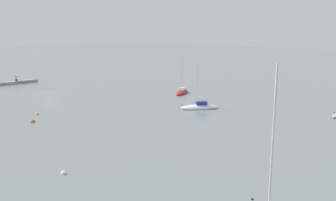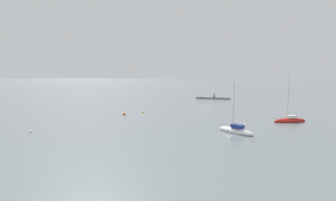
{
  "view_description": "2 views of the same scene",
  "coord_description": "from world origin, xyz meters",
  "px_view_note": "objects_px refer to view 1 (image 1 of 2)",
  "views": [
    {
      "loc": [
        33.69,
        67.1,
        12.24
      ],
      "look_at": [
        -2.89,
        31.79,
        2.2
      ],
      "focal_mm": 36.58,
      "sensor_mm": 36.0,
      "label": 1
    },
    {
      "loc": [
        -11.0,
        75.43,
        9.02
      ],
      "look_at": [
        5.18,
        17.75,
        2.87
      ],
      "focal_mm": 30.83,
      "sensor_mm": 36.0,
      "label": 2
    }
  ],
  "objects_px": {
    "mooring_buoy_far": "(37,114)",
    "sailboat_white_mid": "(200,107)",
    "umbrella_open_navy": "(16,77)",
    "mooring_buoy_mid": "(33,122)",
    "sailboat_red_near": "(182,92)",
    "person_seated_blue_left": "(16,80)",
    "mooring_buoy_near": "(63,173)"
  },
  "relations": [
    {
      "from": "mooring_buoy_far",
      "to": "sailboat_white_mid",
      "type": "bearing_deg",
      "value": 142.76
    },
    {
      "from": "umbrella_open_navy",
      "to": "mooring_buoy_mid",
      "type": "distance_m",
      "value": 41.44
    },
    {
      "from": "umbrella_open_navy",
      "to": "sailboat_white_mid",
      "type": "bearing_deg",
      "value": 100.12
    },
    {
      "from": "sailboat_red_near",
      "to": "mooring_buoy_mid",
      "type": "relative_size",
      "value": 14.18
    },
    {
      "from": "sailboat_white_mid",
      "to": "mooring_buoy_far",
      "type": "xyz_separation_m",
      "value": [
        20.34,
        -15.46,
        -0.22
      ]
    },
    {
      "from": "sailboat_red_near",
      "to": "mooring_buoy_mid",
      "type": "bearing_deg",
      "value": 65.44
    },
    {
      "from": "umbrella_open_navy",
      "to": "sailboat_red_near",
      "type": "relative_size",
      "value": 0.14
    },
    {
      "from": "sailboat_red_near",
      "to": "mooring_buoy_mid",
      "type": "height_order",
      "value": "sailboat_red_near"
    },
    {
      "from": "sailboat_white_mid",
      "to": "mooring_buoy_far",
      "type": "height_order",
      "value": "sailboat_white_mid"
    },
    {
      "from": "sailboat_red_near",
      "to": "mooring_buoy_far",
      "type": "distance_m",
      "value": 29.42
    },
    {
      "from": "umbrella_open_navy",
      "to": "mooring_buoy_far",
      "type": "relative_size",
      "value": 2.51
    },
    {
      "from": "sailboat_white_mid",
      "to": "umbrella_open_navy",
      "type": "bearing_deg",
      "value": 47.58
    },
    {
      "from": "person_seated_blue_left",
      "to": "mooring_buoy_mid",
      "type": "bearing_deg",
      "value": 67.24
    },
    {
      "from": "umbrella_open_navy",
      "to": "mooring_buoy_far",
      "type": "distance_m",
      "value": 36.79
    },
    {
      "from": "mooring_buoy_far",
      "to": "mooring_buoy_near",
      "type": "bearing_deg",
      "value": 69.62
    },
    {
      "from": "umbrella_open_navy",
      "to": "mooring_buoy_far",
      "type": "height_order",
      "value": "umbrella_open_navy"
    },
    {
      "from": "sailboat_red_near",
      "to": "sailboat_white_mid",
      "type": "bearing_deg",
      "value": 117.85
    },
    {
      "from": "sailboat_white_mid",
      "to": "mooring_buoy_near",
      "type": "height_order",
      "value": "sailboat_white_mid"
    },
    {
      "from": "person_seated_blue_left",
      "to": "mooring_buoy_mid",
      "type": "height_order",
      "value": "person_seated_blue_left"
    },
    {
      "from": "umbrella_open_navy",
      "to": "sailboat_red_near",
      "type": "xyz_separation_m",
      "value": [
        -17.84,
        38.68,
        -1.48
      ]
    },
    {
      "from": "umbrella_open_navy",
      "to": "sailboat_white_mid",
      "type": "distance_m",
      "value": 51.23
    },
    {
      "from": "mooring_buoy_mid",
      "to": "sailboat_red_near",
      "type": "bearing_deg",
      "value": -179.41
    },
    {
      "from": "mooring_buoy_mid",
      "to": "mooring_buoy_far",
      "type": "height_order",
      "value": "mooring_buoy_mid"
    },
    {
      "from": "person_seated_blue_left",
      "to": "sailboat_white_mid",
      "type": "height_order",
      "value": "sailboat_white_mid"
    },
    {
      "from": "umbrella_open_navy",
      "to": "sailboat_white_mid",
      "type": "xyz_separation_m",
      "value": [
        -8.99,
        50.41,
        -1.48
      ]
    },
    {
      "from": "person_seated_blue_left",
      "to": "mooring_buoy_far",
      "type": "distance_m",
      "value": 36.76
    },
    {
      "from": "mooring_buoy_near",
      "to": "sailboat_red_near",
      "type": "bearing_deg",
      "value": -152.54
    },
    {
      "from": "umbrella_open_navy",
      "to": "mooring_buoy_near",
      "type": "distance_m",
      "value": 61.73
    },
    {
      "from": "person_seated_blue_left",
      "to": "sailboat_red_near",
      "type": "height_order",
      "value": "sailboat_red_near"
    },
    {
      "from": "sailboat_red_near",
      "to": "mooring_buoy_near",
      "type": "bearing_deg",
      "value": 92.31
    },
    {
      "from": "person_seated_blue_left",
      "to": "mooring_buoy_near",
      "type": "height_order",
      "value": "person_seated_blue_left"
    },
    {
      "from": "sailboat_white_mid",
      "to": "mooring_buoy_far",
      "type": "bearing_deg",
      "value": 90.22
    }
  ]
}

